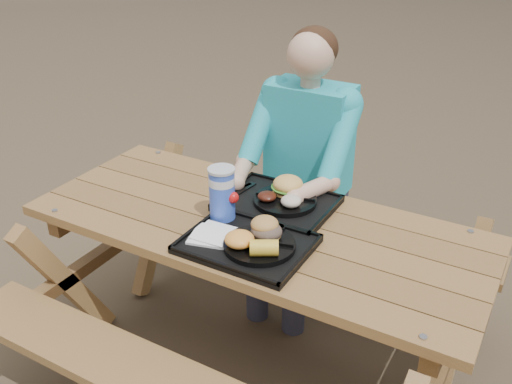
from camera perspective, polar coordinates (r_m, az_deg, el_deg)
The scene contains 18 objects.
ground at distance 2.70m, azimuth 0.00°, elevation -16.75°, with size 60.00×60.00×0.00m, color #999999.
picnic_table at distance 2.45m, azimuth 0.00°, elevation -10.49°, with size 1.80×1.49×0.75m, color #999999, non-canonical shape.
tray_near at distance 2.08m, azimuth -0.90°, elevation -5.30°, with size 0.45×0.35×0.02m, color black.
tray_far at distance 2.35m, azimuth 2.16°, elevation -1.20°, with size 0.45×0.35×0.02m, color black.
plate_near at distance 2.04m, azimuth 0.36°, elevation -5.32°, with size 0.26×0.26×0.02m, color black.
plate_far at distance 2.33m, azimuth 2.93°, elevation -0.84°, with size 0.26×0.26×0.02m, color black.
napkin_stack at distance 2.11m, azimuth -4.50°, elevation -4.29°, with size 0.15×0.15×0.02m, color white.
soda_cup at distance 2.19m, azimuth -3.42°, elevation -0.25°, with size 0.10×0.10×0.20m, color blue.
condiment_bbq at distance 2.15m, azimuth 0.52°, elevation -3.28°, with size 0.05×0.05×0.03m, color black.
condiment_mustard at distance 2.12m, azimuth 2.28°, elevation -3.76°, with size 0.05×0.05×0.03m, color yellow.
sandwich at distance 2.04m, azimuth 1.06°, elevation -3.14°, with size 0.11×0.11×0.11m, color #BD8642, non-canonical shape.
mac_cheese at distance 2.01m, azimuth -1.67°, elevation -4.74°, with size 0.11×0.11×0.05m, color #FFAD43.
corn_cob at distance 1.96m, azimuth 0.81°, elevation -5.61°, with size 0.10×0.10×0.06m, color yellow, non-canonical shape.
cutlery_far at distance 2.42m, azimuth -1.40°, elevation 0.19°, with size 0.03×0.16×0.01m, color black.
burger at distance 2.34m, azimuth 3.22°, elevation 1.15°, with size 0.13×0.13×0.11m, color #EDB053, non-canonical shape.
baked_beans at distance 2.30m, azimuth 1.11°, elevation -0.44°, with size 0.08×0.08×0.03m, color #42170D.
potato_salad at distance 2.26m, azimuth 3.52°, elevation -0.91°, with size 0.08×0.08×0.05m, color beige.
diner at distance 2.78m, azimuth 5.00°, elevation 0.84°, with size 0.48×0.84×1.28m, color teal, non-canonical shape.
Camera 1 is at (0.96, -1.68, 1.89)m, focal length 40.00 mm.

